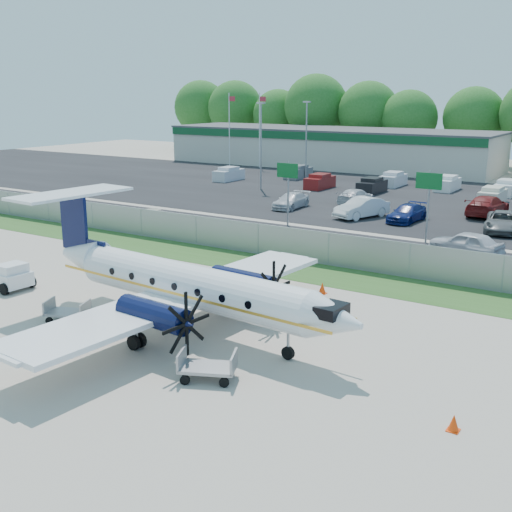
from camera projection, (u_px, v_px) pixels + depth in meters
The scene contains 27 objects.
ground at pixel (179, 338), 27.12m from camera, with size 170.00×170.00×0.00m, color #B1A596.
grass_verge at pixel (312, 273), 36.89m from camera, with size 170.00×4.00×0.02m, color #2D561E.
access_road at pixel (362, 249), 42.59m from camera, with size 170.00×8.00×0.02m, color black.
parking_lot at pixel (453, 204), 59.70m from camera, with size 170.00×32.00×0.02m, color black.
perimeter_fence at pixel (328, 249), 38.28m from camera, with size 120.00×0.06×1.99m.
building_west at pixel (328, 147), 89.54m from camera, with size 46.40×12.40×5.24m.
sign_left at pixel (288, 179), 49.08m from camera, with size 1.80×0.26×5.00m.
sign_mid at pixel (429, 191), 43.31m from camera, with size 1.80×0.26×5.00m.
flagpole_west at pixel (230, 125), 89.36m from camera, with size 1.06×0.12×10.00m.
flagpole_east at pixel (260, 126), 86.74m from camera, with size 1.06×0.12×10.00m.
light_pole_nw at pixel (261, 140), 67.26m from camera, with size 0.90×0.35×9.09m.
light_pole_sw at pixel (306, 135), 75.41m from camera, with size 0.90×0.35×9.09m.
aircraft at pixel (185, 284), 27.61m from camera, with size 17.43×17.18×5.38m.
pushback_tug at pixel (8, 276), 33.84m from camera, with size 2.67×1.97×1.41m.
baggage_cart_near at pixel (68, 312), 29.00m from camera, with size 2.14×1.73×0.98m.
baggage_cart_far at pixel (208, 367), 23.12m from camera, with size 2.35×1.95×1.06m.
cone_nose at pixel (454, 423), 19.65m from camera, with size 0.38×0.38×0.54m.
cone_starboard_wing at pixel (322, 288), 33.05m from camera, with size 0.42×0.42×0.60m.
road_car_west at pixel (155, 226), 49.67m from camera, with size 2.19×4.75×1.32m, color beige.
road_car_mid at pixel (465, 256), 40.76m from camera, with size 1.89×4.70×1.60m, color silver.
parked_car_a at pixel (291, 208), 57.40m from camera, with size 1.91×4.69×1.36m, color silver.
parked_car_b at pixel (361, 218), 53.12m from camera, with size 1.77×5.07×1.67m, color silver.
parked_car_c at pixel (407, 222), 51.47m from camera, with size 1.93×4.74×1.37m, color navy.
parked_car_d at pixel (502, 232), 47.76m from camera, with size 2.51×5.45×1.52m, color #595B5E.
parked_car_f at pixel (356, 204), 59.43m from camera, with size 2.01×4.95×1.44m, color silver.
parked_car_g at pixel (486, 216), 53.95m from camera, with size 2.41×5.92×1.72m, color maroon.
far_parking_rows at pixel (468, 197), 63.77m from camera, with size 56.00×10.00×1.60m, color gray, non-canonical shape.
Camera 1 is at (16.49, -19.60, 10.10)m, focal length 45.00 mm.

